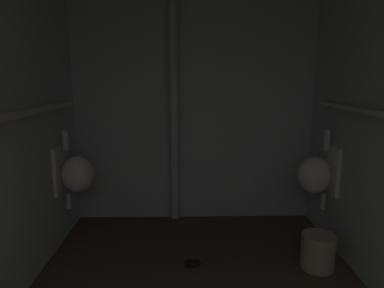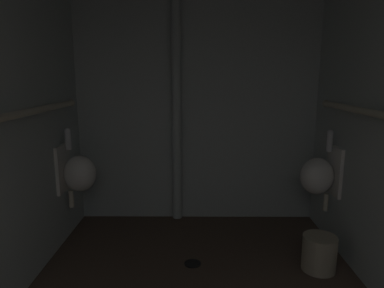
{
  "view_description": "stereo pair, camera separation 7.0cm",
  "coord_description": "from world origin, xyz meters",
  "views": [
    {
      "loc": [
        -0.09,
        0.15,
        1.54
      ],
      "look_at": [
        -0.04,
        2.69,
        1.03
      ],
      "focal_mm": 32.13,
      "sensor_mm": 36.0,
      "label": 1
    },
    {
      "loc": [
        -0.02,
        0.15,
        1.54
      ],
      "look_at": [
        -0.04,
        2.69,
        1.03
      ],
      "focal_mm": 32.13,
      "sensor_mm": 36.0,
      "label": 2
    }
  ],
  "objects": [
    {
      "name": "wall_back",
      "position": [
        0.0,
        3.77,
        1.2
      ],
      "size": [
        2.63,
        0.06,
        2.4
      ],
      "primitive_type": "cube",
      "color": "#B2BCB9",
      "rests_on": "ground"
    },
    {
      "name": "floor_drain",
      "position": [
        -0.04,
        2.76,
        0.0
      ],
      "size": [
        0.14,
        0.14,
        0.01
      ],
      "primitive_type": "cylinder",
      "color": "black",
      "rests_on": "ground"
    },
    {
      "name": "urinal_right_mid",
      "position": [
        1.11,
        3.14,
        0.66
      ],
      "size": [
        0.32,
        0.3,
        0.76
      ],
      "color": "silver"
    },
    {
      "name": "urinal_left_mid",
      "position": [
        -1.11,
        3.21,
        0.66
      ],
      "size": [
        0.32,
        0.3,
        0.76
      ],
      "color": "silver"
    },
    {
      "name": "standpipe_back_wall",
      "position": [
        -0.21,
        3.66,
        1.2
      ],
      "size": [
        0.1,
        0.1,
        2.35
      ],
      "primitive_type": "cylinder",
      "color": "#B2BCB9",
      "rests_on": "ground"
    },
    {
      "name": "waste_bin",
      "position": [
        0.98,
        2.68,
        0.14
      ],
      "size": [
        0.27,
        0.27,
        0.28
      ],
      "primitive_type": "cylinder",
      "color": "#9E937A",
      "rests_on": "ground"
    }
  ]
}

